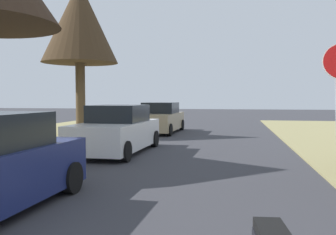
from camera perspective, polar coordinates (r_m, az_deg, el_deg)
name	(u,v)px	position (r m, az deg, el deg)	size (l,w,h in m)	color
street_tree_left_mid_b	(80,23)	(18.23, -13.61, 14.10)	(3.57, 3.57, 7.25)	brown
parked_sedan_white	(117,131)	(12.28, -7.93, -2.05)	(2.06, 4.46, 1.57)	white
parked_sedan_tan	(160,119)	(19.16, -1.26, -0.19)	(2.06, 4.46, 1.57)	tan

